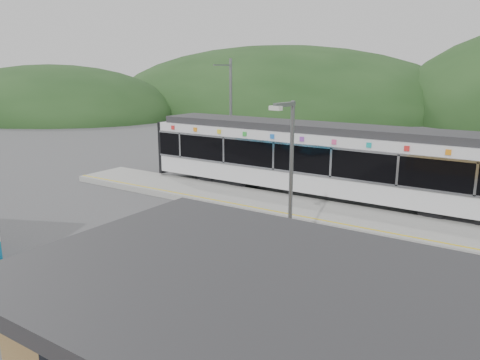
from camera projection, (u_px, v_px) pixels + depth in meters
The scene contains 8 objects.
ground at pixel (253, 231), 18.89m from camera, with size 120.00×120.00×0.00m, color #4C4C4F.
hills at pixel (442, 223), 19.85m from camera, with size 146.00×149.00×26.00m.
platform at pixel (291, 208), 21.53m from camera, with size 26.00×3.20×0.30m, color #9E9E99.
yellow_line at pixel (277, 212), 20.44m from camera, with size 26.00×0.10×0.01m, color yellow.
train at pixel (334, 160), 22.80m from camera, with size 20.44×3.01×3.74m.
catenary_mast_west at pixel (231, 114), 28.74m from camera, with size 0.18×1.80×7.00m.
station_shelter at pixel (272, 359), 8.00m from camera, with size 9.20×6.20×3.00m.
lamp_post at pixel (289, 176), 13.88m from camera, with size 0.37×1.00×5.50m.
Camera 1 is at (9.44, -15.21, 6.40)m, focal length 35.00 mm.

